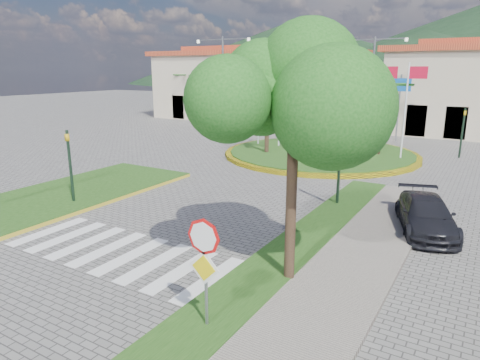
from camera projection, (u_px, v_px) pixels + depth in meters
The scene contains 21 objects.
sidewalk_right at pixel (250, 344), 8.89m from camera, with size 4.00×28.00×0.15m, color gray.
verge_right at pixel (203, 326), 9.49m from camera, with size 1.60×28.00×0.18m, color #1B4212.
median_left at pixel (44, 201), 18.43m from camera, with size 5.00×14.00×0.18m, color #1B4212.
crosswalk at pixel (117, 251), 13.56m from camera, with size 8.00×3.00×0.01m, color silver.
roundabout_island at pixel (320, 153), 28.45m from camera, with size 12.70×12.70×6.00m.
stop_sign at pixel (204, 257), 8.98m from camera, with size 0.80×0.11×2.65m.
deciduous_tree at pixel (295, 88), 10.34m from camera, with size 3.60×3.60×6.80m.
traffic_light_left at pixel (70, 160), 17.73m from camera, with size 0.15×0.18×3.20m.
traffic_light_right at pixel (339, 162), 17.47m from camera, with size 0.15×0.18×3.20m.
traffic_light_far at pixel (463, 128), 27.34m from camera, with size 0.18×0.15×3.20m.
direction_sign_west at pixel (338, 94), 36.04m from camera, with size 1.60×0.14×5.20m.
direction_sign_east at pixel (400, 96), 33.55m from camera, with size 1.60×0.14×5.20m.
street_lamp_centre at pixel (372, 83), 33.50m from camera, with size 4.80×0.16×8.00m.
street_lamp_west at pixel (223, 83), 33.50m from camera, with size 4.80×0.16×8.00m.
building_left at pixel (254, 84), 47.75m from camera, with size 23.32×9.54×8.05m.
hill_far_west at pixel (293, 53), 150.99m from camera, with size 140.00×140.00×22.00m, color black.
hill_near_back at pixel (424, 60), 121.06m from camera, with size 110.00×110.00×16.00m, color black.
white_van at pixel (245, 124), 40.21m from camera, with size 1.96×4.26×1.18m, color white.
car_dark_a at pixel (286, 126), 38.05m from camera, with size 1.60×3.98×1.36m, color black.
car_dark_b at pixel (441, 129), 36.85m from camera, with size 1.14×3.26×1.07m, color black.
car_side_right at pixel (426, 215), 15.13m from camera, with size 1.72×4.24×1.23m, color black.
Camera 1 is at (9.80, -4.75, 5.63)m, focal length 32.00 mm.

